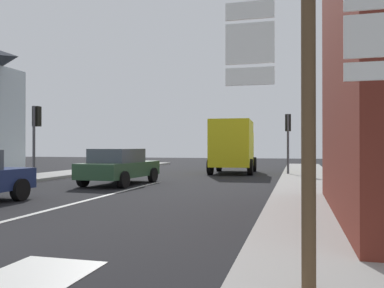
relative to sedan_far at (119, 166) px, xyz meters
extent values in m
plane|color=black|center=(1.19, -0.50, -0.76)|extent=(80.00, 80.00, 0.00)
cube|color=#9E9B96|center=(7.56, -2.50, -0.69)|extent=(2.48, 44.00, 0.14)
cube|color=silver|center=(1.19, -4.50, -0.75)|extent=(0.16, 12.00, 0.01)
cube|color=silver|center=(4.01, -11.50, -0.75)|extent=(1.20, 2.20, 0.01)
cylinder|color=black|center=(-0.63, -5.35, -0.44)|extent=(0.22, 0.64, 0.64)
cube|color=#2D5133|center=(0.00, 0.07, -0.14)|extent=(2.03, 4.31, 0.60)
cube|color=#47515B|center=(-0.01, -0.18, 0.43)|extent=(1.69, 2.20, 0.55)
cylinder|color=black|center=(-0.78, 1.47, -0.44)|extent=(0.26, 0.65, 0.64)
cylinder|color=black|center=(0.97, 1.36, -0.44)|extent=(0.26, 0.65, 0.64)
cylinder|color=black|center=(-0.96, -1.22, -0.44)|extent=(0.26, 0.65, 0.64)
cylinder|color=black|center=(0.79, -1.34, -0.44)|extent=(0.26, 0.65, 0.64)
cube|color=yellow|center=(3.47, 7.65, 0.99)|extent=(2.35, 3.79, 2.60)
cube|color=yellow|center=(3.37, 10.15, 0.69)|extent=(2.14, 1.39, 2.00)
cube|color=#47515B|center=(3.37, 10.20, 1.49)|extent=(1.76, 0.17, 0.70)
cylinder|color=black|center=(2.27, 10.05, -0.31)|extent=(0.32, 0.91, 0.90)
cylinder|color=black|center=(4.47, 10.15, -0.31)|extent=(0.32, 0.91, 0.90)
cylinder|color=black|center=(2.41, 6.66, -0.31)|extent=(0.32, 0.91, 0.90)
cylinder|color=black|center=(4.61, 6.75, -0.31)|extent=(0.32, 0.91, 0.90)
cylinder|color=brown|center=(7.17, -11.26, 0.84)|extent=(0.14, 0.14, 3.20)
cube|color=white|center=(6.59, -11.21, 2.20)|extent=(0.50, 0.03, 0.18)
cube|color=black|center=(6.59, -11.19, 2.20)|extent=(0.43, 0.01, 0.13)
cube|color=white|center=(6.59, -11.21, 1.86)|extent=(0.50, 0.03, 0.42)
cube|color=black|center=(6.59, -11.19, 1.86)|extent=(0.43, 0.01, 0.32)
cube|color=white|center=(6.59, -11.21, 1.52)|extent=(0.50, 0.03, 0.18)
cube|color=black|center=(6.59, -11.19, 1.52)|extent=(0.43, 0.01, 0.13)
cube|color=white|center=(7.75, -11.21, 2.20)|extent=(0.50, 0.03, 0.18)
cube|color=black|center=(7.75, -11.19, 2.20)|extent=(0.43, 0.01, 0.13)
cube|color=white|center=(7.75, -11.21, 1.86)|extent=(0.50, 0.03, 0.42)
cube|color=black|center=(7.75, -11.19, 1.86)|extent=(0.43, 0.01, 0.32)
cube|color=white|center=(7.75, -11.21, 1.52)|extent=(0.50, 0.03, 0.18)
cube|color=black|center=(7.75, -11.19, 1.52)|extent=(0.43, 0.01, 0.13)
cylinder|color=#47474C|center=(6.62, 6.52, 0.88)|extent=(0.12, 0.12, 3.28)
cube|color=black|center=(6.62, 6.72, 2.07)|extent=(0.30, 0.28, 0.90)
sphere|color=#360303|center=(6.62, 6.86, 2.34)|extent=(0.18, 0.18, 0.18)
sphere|color=orange|center=(6.62, 6.86, 2.06)|extent=(0.18, 0.18, 0.18)
sphere|color=black|center=(6.62, 6.86, 1.78)|extent=(0.18, 0.18, 0.18)
cylinder|color=#47474C|center=(-4.24, 0.29, 0.92)|extent=(0.12, 0.12, 3.37)
cube|color=black|center=(-4.24, 0.49, 2.16)|extent=(0.30, 0.28, 0.90)
sphere|color=#360303|center=(-4.24, 0.63, 2.43)|extent=(0.18, 0.18, 0.18)
sphere|color=orange|center=(-4.24, 0.63, 2.15)|extent=(0.18, 0.18, 0.18)
sphere|color=black|center=(-4.24, 0.63, 1.87)|extent=(0.18, 0.18, 0.18)
camera|label=1|loc=(7.06, -15.40, 0.79)|focal=38.04mm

